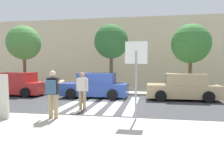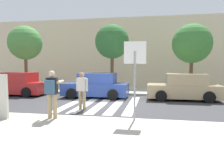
{
  "view_description": "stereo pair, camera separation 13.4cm",
  "coord_description": "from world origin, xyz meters",
  "px_view_note": "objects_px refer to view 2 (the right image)",
  "views": [
    {
      "loc": [
        2.52,
        -11.0,
        2.08
      ],
      "look_at": [
        0.6,
        -0.2,
        1.1
      ],
      "focal_mm": 35.0,
      "sensor_mm": 36.0,
      "label": 1
    },
    {
      "loc": [
        2.65,
        -10.98,
        2.08
      ],
      "look_at": [
        0.6,
        -0.2,
        1.1
      ],
      "focal_mm": 35.0,
      "sensor_mm": 36.0,
      "label": 2
    }
  ],
  "objects_px": {
    "street_tree_center": "(112,42)",
    "street_tree_east": "(192,44)",
    "pedestrian_crossing": "(82,89)",
    "street_tree_west": "(25,43)",
    "parked_car_red": "(17,85)",
    "parked_car_blue": "(96,86)",
    "stop_sign": "(135,63)",
    "photographer_with_backpack": "(52,90)",
    "parked_car_tan": "(184,88)"
  },
  "relations": [
    {
      "from": "parked_car_blue",
      "to": "parked_car_tan",
      "type": "xyz_separation_m",
      "value": [
        5.3,
        -0.0,
        0.0
      ]
    },
    {
      "from": "parked_car_red",
      "to": "street_tree_west",
      "type": "xyz_separation_m",
      "value": [
        -0.53,
        2.0,
        2.98
      ]
    },
    {
      "from": "pedestrian_crossing",
      "to": "street_tree_center",
      "type": "relative_size",
      "value": 0.36
    },
    {
      "from": "stop_sign",
      "to": "street_tree_west",
      "type": "height_order",
      "value": "street_tree_west"
    },
    {
      "from": "street_tree_center",
      "to": "photographer_with_backpack",
      "type": "bearing_deg",
      "value": -94.23
    },
    {
      "from": "stop_sign",
      "to": "pedestrian_crossing",
      "type": "distance_m",
      "value": 3.43
    },
    {
      "from": "stop_sign",
      "to": "street_tree_west",
      "type": "relative_size",
      "value": 0.56
    },
    {
      "from": "stop_sign",
      "to": "photographer_with_backpack",
      "type": "distance_m",
      "value": 3.11
    },
    {
      "from": "photographer_with_backpack",
      "to": "street_tree_center",
      "type": "height_order",
      "value": "street_tree_center"
    },
    {
      "from": "street_tree_center",
      "to": "street_tree_east",
      "type": "height_order",
      "value": "street_tree_center"
    },
    {
      "from": "street_tree_west",
      "to": "street_tree_east",
      "type": "xyz_separation_m",
      "value": [
        12.17,
        0.41,
        -0.22
      ]
    },
    {
      "from": "street_tree_center",
      "to": "street_tree_east",
      "type": "xyz_separation_m",
      "value": [
        5.48,
        0.15,
        -0.21
      ]
    },
    {
      "from": "parked_car_red",
      "to": "street_tree_center",
      "type": "distance_m",
      "value": 7.2
    },
    {
      "from": "stop_sign",
      "to": "pedestrian_crossing",
      "type": "height_order",
      "value": "stop_sign"
    },
    {
      "from": "pedestrian_crossing",
      "to": "parked_car_tan",
      "type": "distance_m",
      "value": 6.25
    },
    {
      "from": "stop_sign",
      "to": "parked_car_blue",
      "type": "relative_size",
      "value": 0.67
    },
    {
      "from": "photographer_with_backpack",
      "to": "parked_car_red",
      "type": "xyz_separation_m",
      "value": [
        -5.54,
        6.07,
        -0.44
      ]
    },
    {
      "from": "stop_sign",
      "to": "photographer_with_backpack",
      "type": "height_order",
      "value": "stop_sign"
    },
    {
      "from": "parked_car_tan",
      "to": "street_tree_center",
      "type": "distance_m",
      "value": 6.01
    },
    {
      "from": "pedestrian_crossing",
      "to": "street_tree_west",
      "type": "distance_m",
      "value": 9.07
    },
    {
      "from": "street_tree_center",
      "to": "stop_sign",
      "type": "bearing_deg",
      "value": -73.86
    },
    {
      "from": "photographer_with_backpack",
      "to": "parked_car_tan",
      "type": "bearing_deg",
      "value": 48.75
    },
    {
      "from": "pedestrian_crossing",
      "to": "street_tree_west",
      "type": "height_order",
      "value": "street_tree_west"
    },
    {
      "from": "photographer_with_backpack",
      "to": "parked_car_tan",
      "type": "height_order",
      "value": "photographer_with_backpack"
    },
    {
      "from": "street_tree_center",
      "to": "parked_car_red",
      "type": "bearing_deg",
      "value": -159.82
    },
    {
      "from": "parked_car_blue",
      "to": "street_tree_east",
      "type": "height_order",
      "value": "street_tree_east"
    },
    {
      "from": "stop_sign",
      "to": "pedestrian_crossing",
      "type": "xyz_separation_m",
      "value": [
        -2.57,
        1.96,
        -1.16
      ]
    },
    {
      "from": "parked_car_red",
      "to": "street_tree_east",
      "type": "xyz_separation_m",
      "value": [
        11.64,
        2.41,
        2.75
      ]
    },
    {
      "from": "pedestrian_crossing",
      "to": "parked_car_tan",
      "type": "xyz_separation_m",
      "value": [
        4.96,
        3.78,
        -0.25
      ]
    },
    {
      "from": "parked_car_blue",
      "to": "street_tree_west",
      "type": "xyz_separation_m",
      "value": [
        -6.09,
        2.0,
        2.98
      ]
    },
    {
      "from": "street_tree_center",
      "to": "parked_car_tan",
      "type": "bearing_deg",
      "value": -25.68
    },
    {
      "from": "parked_car_red",
      "to": "pedestrian_crossing",
      "type": "bearing_deg",
      "value": -32.66
    },
    {
      "from": "street_tree_west",
      "to": "street_tree_east",
      "type": "distance_m",
      "value": 12.18
    },
    {
      "from": "photographer_with_backpack",
      "to": "street_tree_east",
      "type": "distance_m",
      "value": 10.7
    },
    {
      "from": "street_tree_west",
      "to": "photographer_with_backpack",
      "type": "bearing_deg",
      "value": -53.02
    },
    {
      "from": "street_tree_center",
      "to": "street_tree_east",
      "type": "distance_m",
      "value": 5.49
    },
    {
      "from": "parked_car_blue",
      "to": "pedestrian_crossing",
      "type": "bearing_deg",
      "value": -84.84
    },
    {
      "from": "photographer_with_backpack",
      "to": "parked_car_tan",
      "type": "distance_m",
      "value": 8.09
    },
    {
      "from": "street_tree_center",
      "to": "street_tree_east",
      "type": "bearing_deg",
      "value": 1.53
    },
    {
      "from": "parked_car_blue",
      "to": "street_tree_east",
      "type": "xyz_separation_m",
      "value": [
        6.08,
        2.41,
        2.75
      ]
    },
    {
      "from": "pedestrian_crossing",
      "to": "street_tree_east",
      "type": "height_order",
      "value": "street_tree_east"
    },
    {
      "from": "parked_car_blue",
      "to": "photographer_with_backpack",
      "type": "bearing_deg",
      "value": -90.19
    },
    {
      "from": "street_tree_center",
      "to": "street_tree_west",
      "type": "bearing_deg",
      "value": -177.71
    },
    {
      "from": "parked_car_red",
      "to": "parked_car_blue",
      "type": "height_order",
      "value": "same"
    },
    {
      "from": "parked_car_red",
      "to": "street_tree_east",
      "type": "relative_size",
      "value": 0.88
    },
    {
      "from": "photographer_with_backpack",
      "to": "parked_car_blue",
      "type": "distance_m",
      "value": 6.09
    },
    {
      "from": "street_tree_west",
      "to": "street_tree_east",
      "type": "relative_size",
      "value": 1.04
    },
    {
      "from": "stop_sign",
      "to": "parked_car_red",
      "type": "xyz_separation_m",
      "value": [
        -8.48,
        5.74,
        -1.41
      ]
    },
    {
      "from": "stop_sign",
      "to": "street_tree_center",
      "type": "distance_m",
      "value": 8.48
    },
    {
      "from": "stop_sign",
      "to": "parked_car_blue",
      "type": "distance_m",
      "value": 6.59
    }
  ]
}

